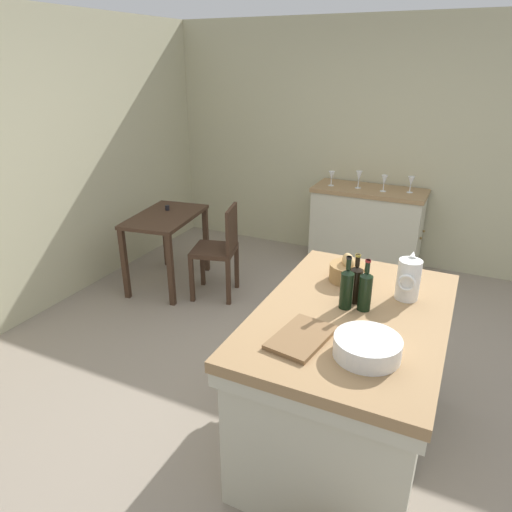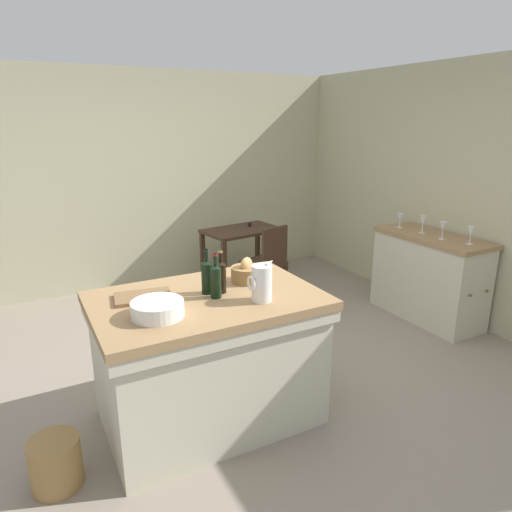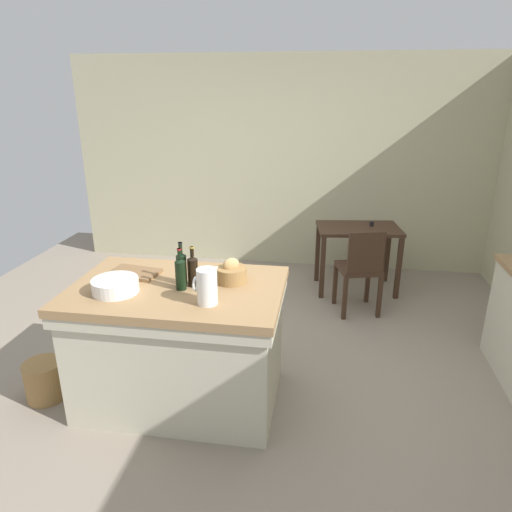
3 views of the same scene
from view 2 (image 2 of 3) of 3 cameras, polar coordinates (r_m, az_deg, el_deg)
ground_plane at (r=3.92m, az=-2.27°, el=-14.44°), size 6.76×6.76×0.00m
wall_back at (r=5.86m, az=-13.76°, el=9.10°), size 5.32×0.12×2.60m
wall_right at (r=5.11m, az=25.00°, el=6.97°), size 0.12×5.20×2.60m
island_table at (r=3.20m, az=-5.92°, el=-12.08°), size 1.47×0.98×0.92m
side_cabinet at (r=5.10m, az=20.67°, el=-2.43°), size 0.52×1.20×0.90m
writing_desk at (r=5.58m, az=-1.76°, el=2.16°), size 0.97×0.68×0.80m
wooden_chair at (r=5.10m, az=1.36°, el=-0.73°), size 0.49×0.49×0.92m
pitcher at (r=2.89m, az=0.69°, el=-3.36°), size 0.17×0.13×0.28m
wash_bowl at (r=2.75m, az=-12.16°, el=-6.46°), size 0.31×0.31×0.09m
bread_basket at (r=3.25m, az=-1.21°, el=-2.12°), size 0.22×0.22×0.18m
cutting_board at (r=3.05m, az=-13.88°, el=-4.96°), size 0.39×0.28×0.02m
wine_bottle_dark at (r=3.04m, az=-4.41°, el=-2.47°), size 0.07×0.07×0.29m
wine_bottle_amber at (r=3.03m, az=-6.15°, el=-2.46°), size 0.07×0.07×0.30m
wine_bottle_green at (r=2.95m, az=-5.04°, el=-3.00°), size 0.07×0.07×0.29m
wine_glass_far_left at (r=4.73m, az=25.19°, el=2.69°), size 0.07×0.07×0.17m
wine_glass_left at (r=4.82m, az=22.27°, el=3.32°), size 0.07×0.07×0.17m
wine_glass_middle at (r=5.01m, az=20.09°, el=4.12°), size 0.07×0.07×0.18m
wine_glass_right at (r=5.19m, az=17.52°, el=4.55°), size 0.07×0.07×0.16m
wicker_hamper at (r=3.08m, az=-23.67°, el=-22.52°), size 0.29×0.29×0.30m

